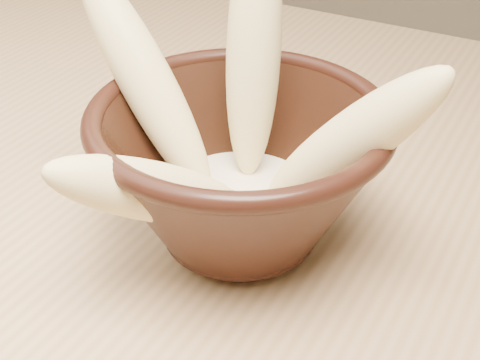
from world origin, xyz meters
name	(u,v)px	position (x,y,z in m)	size (l,w,h in m)	color
table	(217,213)	(0.00, 0.00, 0.67)	(1.20, 0.80, 0.75)	tan
bowl	(240,168)	(0.09, -0.11, 0.82)	(0.22, 0.22, 0.12)	black
milk_puddle	(240,201)	(0.09, -0.11, 0.79)	(0.12, 0.12, 0.02)	#FFF2CD
banana_upright	(254,52)	(0.08, -0.07, 0.89)	(0.04, 0.04, 0.20)	#EDDA8C
banana_left	(146,79)	(0.01, -0.11, 0.87)	(0.04, 0.04, 0.20)	#EDDA8C
banana_right	(350,143)	(0.17, -0.10, 0.86)	(0.04, 0.04, 0.17)	#EDDA8C
banana_front	(154,192)	(0.07, -0.19, 0.84)	(0.04, 0.04, 0.16)	#EDDA8C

